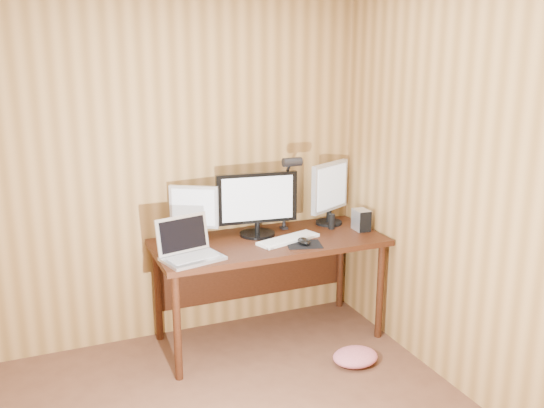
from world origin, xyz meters
TOP-DOWN VIEW (x-y plane):
  - room_shell at (0.00, 0.00)m, footprint 4.00×4.00m
  - desk at (0.93, 1.70)m, footprint 1.60×0.70m
  - monitor_center at (0.89, 1.76)m, footprint 0.58×0.25m
  - monitor_left at (0.45, 1.83)m, footprint 0.31×0.20m
  - monitor_right at (1.50, 1.82)m, footprint 0.39×0.23m
  - laptop at (0.32, 1.49)m, footprint 0.42×0.36m
  - keyboard at (1.04, 1.56)m, footprint 0.49×0.28m
  - mousepad at (1.11, 1.44)m, footprint 0.27×0.24m
  - mouse at (1.11, 1.44)m, footprint 0.08×0.12m
  - hard_drive at (1.64, 1.58)m, footprint 0.10×0.15m
  - phone at (0.85, 1.47)m, footprint 0.06×0.10m
  - speaker at (1.45, 1.69)m, footprint 0.05×0.05m
  - desk_lamp at (1.13, 1.76)m, footprint 0.14×0.19m
  - fabric_pile at (1.32, 1.07)m, footprint 0.37×0.33m

SIDE VIEW (x-z plane):
  - fabric_pile at x=1.32m, z-range 0.00..0.10m
  - desk at x=0.93m, z-range 0.25..1.00m
  - mousepad at x=1.11m, z-range 0.75..0.75m
  - phone at x=0.85m, z-range 0.75..0.76m
  - keyboard at x=1.04m, z-range 0.75..0.77m
  - mouse at x=1.11m, z-range 0.75..0.79m
  - speaker at x=1.45m, z-range 0.75..0.86m
  - laptop at x=0.32m, z-range 0.68..0.94m
  - hard_drive at x=1.64m, z-range 0.75..0.90m
  - monitor_left at x=0.45m, z-range 0.76..1.15m
  - monitor_center at x=0.89m, z-range 0.76..1.21m
  - monitor_right at x=1.50m, z-range 0.77..1.24m
  - desk_lamp at x=1.13m, z-range 0.82..1.41m
  - room_shell at x=0.00m, z-range -0.75..3.25m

